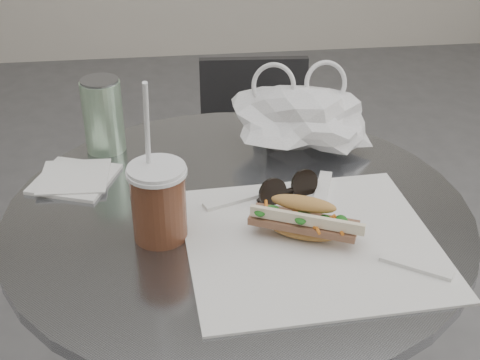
{
  "coord_description": "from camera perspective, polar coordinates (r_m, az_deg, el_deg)",
  "views": [
    {
      "loc": [
        -0.11,
        -0.71,
        1.33
      ],
      "look_at": [
        0.0,
        0.21,
        0.79
      ],
      "focal_mm": 50.0,
      "sensor_mm": 36.0,
      "label": 1
    }
  ],
  "objects": [
    {
      "name": "napkin_stack",
      "position": [
        1.2,
        -13.93,
        0.15
      ],
      "size": [
        0.16,
        0.16,
        0.01
      ],
      "color": "white",
      "rests_on": "cafe_table"
    },
    {
      "name": "sandwich_paper",
      "position": [
        1.02,
        6.05,
        -5.25
      ],
      "size": [
        0.39,
        0.37,
        0.0
      ],
      "primitive_type": "cube",
      "rotation": [
        0.0,
        0.0,
        0.05
      ],
      "color": "white",
      "rests_on": "cafe_table"
    },
    {
      "name": "cafe_table",
      "position": [
        1.26,
        -0.15,
        -13.03
      ],
      "size": [
        0.76,
        0.76,
        0.74
      ],
      "color": "slate",
      "rests_on": "ground"
    },
    {
      "name": "sunglasses",
      "position": [
        1.11,
        4.11,
        -0.84
      ],
      "size": [
        0.11,
        0.06,
        0.05
      ],
      "rotation": [
        0.0,
        0.0,
        0.37
      ],
      "color": "black",
      "rests_on": "cafe_table"
    },
    {
      "name": "banh_mi",
      "position": [
        1.01,
        5.43,
        -3.32
      ],
      "size": [
        0.21,
        0.16,
        0.07
      ],
      "rotation": [
        0.0,
        0.0,
        -0.44
      ],
      "color": "tan",
      "rests_on": "sandwich_paper"
    },
    {
      "name": "iced_coffee",
      "position": [
        1.0,
        -6.97,
        -1.78
      ],
      "size": [
        0.09,
        0.09,
        0.26
      ],
      "color": "brown",
      "rests_on": "cafe_table"
    },
    {
      "name": "plastic_bag",
      "position": [
        1.25,
        5.18,
        5.06
      ],
      "size": [
        0.26,
        0.22,
        0.12
      ],
      "primitive_type": null,
      "rotation": [
        0.0,
        0.0,
        -0.15
      ],
      "color": "white",
      "rests_on": "cafe_table"
    },
    {
      "name": "chair_far",
      "position": [
        1.87,
        1.37,
        -2.39
      ],
      "size": [
        0.37,
        0.39,
        0.71
      ],
      "rotation": [
        0.0,
        0.0,
        3.07
      ],
      "color": "#303032",
      "rests_on": "ground"
    },
    {
      "name": "drink_can",
      "position": [
        1.27,
        -11.61,
        5.43
      ],
      "size": [
        0.07,
        0.07,
        0.14
      ],
      "color": "#5DA062",
      "rests_on": "cafe_table"
    }
  ]
}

